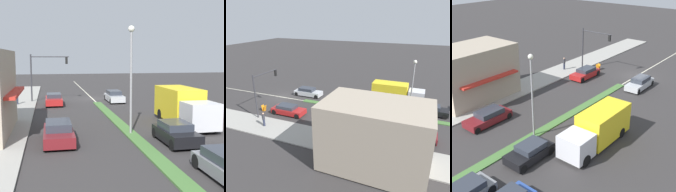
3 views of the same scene
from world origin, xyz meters
TOP-DOWN VIEW (x-y plane):
  - ground_plane at (0.00, 18.00)m, footprint 160.00×160.00m
  - sidewalk_right at (9.00, 18.50)m, footprint 4.00×73.00m
  - lane_marking_center at (0.00, 0.00)m, footprint 0.16×60.00m
  - building_corner_store at (10.92, 17.57)m, footprint 6.21×8.78m
  - traffic_signal_main at (6.12, 1.76)m, footprint 4.59×0.34m
  - street_lamp at (0.00, 19.45)m, footprint 0.44×0.44m
  - pedestrian at (9.05, 4.01)m, footprint 0.34×0.34m
  - warning_aframe_sign at (5.43, 0.92)m, footprint 0.45×0.53m
  - delivery_truck at (-5.00, 16.96)m, footprint 2.44×7.50m
  - hatchback_red at (5.00, 4.62)m, footprint 1.83×4.42m
  - suv_black at (-2.20, 22.16)m, footprint 1.89×3.91m
  - sedan_silver at (-2.20, 3.44)m, footprint 1.74×4.48m
  - sedan_maroon at (5.00, 20.46)m, footprint 1.86×4.54m

SIDE VIEW (x-z plane):
  - ground_plane at x=0.00m, z-range 0.00..0.00m
  - lane_marking_center at x=0.00m, z-range 0.00..0.01m
  - sidewalk_right at x=9.00m, z-range 0.00..0.12m
  - warning_aframe_sign at x=5.43m, z-range 0.01..0.84m
  - sedan_maroon at x=5.00m, z-range -0.03..1.28m
  - hatchback_red at x=5.00m, z-range -0.01..1.28m
  - suv_black at x=-2.20m, z-range -0.02..1.32m
  - sedan_silver at x=-2.20m, z-range -0.03..1.33m
  - pedestrian at x=9.05m, z-range 0.16..1.85m
  - delivery_truck at x=-5.00m, z-range 0.03..2.90m
  - building_corner_store at x=10.92m, z-range 0.12..5.84m
  - traffic_signal_main at x=6.12m, z-range 1.10..6.70m
  - street_lamp at x=0.00m, z-range 1.09..8.46m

